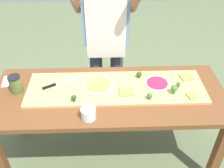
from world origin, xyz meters
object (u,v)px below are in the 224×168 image
at_px(pizza_whole_beet_magenta, 157,83).
at_px(cook_center, 106,31).
at_px(sauce_jar, 16,84).
at_px(recipe_note, 10,81).
at_px(flour_cup, 88,114).
at_px(pizza_whole_pesto_green, 98,85).
at_px(broccoli_floret_back_mid, 150,96).
at_px(chefs_knife, 56,84).
at_px(broccoli_floret_back_left, 139,74).
at_px(pizza_slice_far_left, 126,92).
at_px(prep_table, 109,102).
at_px(cheese_crumble_b, 174,74).
at_px(pizza_slice_near_right, 186,77).
at_px(cheese_crumble_c, 80,78).
at_px(broccoli_floret_back_right, 179,84).
at_px(broccoli_floret_front_left, 174,89).
at_px(cheese_crumble_a, 176,100).
at_px(pizza_slice_near_left, 192,96).
at_px(cheese_crumble_d, 110,95).
at_px(broccoli_floret_center_right, 74,98).

relative_size(pizza_whole_beet_magenta, cook_center, 0.12).
relative_size(sauce_jar, recipe_note, 0.95).
height_order(pizza_whole_beet_magenta, flour_cup, flour_cup).
height_order(pizza_whole_pesto_green, broccoli_floret_back_mid, broccoli_floret_back_mid).
bearing_deg(flour_cup, pizza_whole_beet_magenta, 32.06).
xyz_separation_m(chefs_knife, broccoli_floret_back_left, (0.67, 0.08, 0.03)).
distance_m(pizza_whole_beet_magenta, pizza_slice_far_left, 0.27).
height_order(prep_table, pizza_slice_far_left, pizza_slice_far_left).
xyz_separation_m(broccoli_floret_back_mid, cheese_crumble_b, (0.25, 0.30, -0.02)).
bearing_deg(recipe_note, pizza_whole_pesto_green, -8.60).
bearing_deg(recipe_note, pizza_slice_near_right, -1.25).
relative_size(pizza_whole_pesto_green, cheese_crumble_c, 16.39).
height_order(broccoli_floret_back_left, broccoli_floret_back_right, broccoli_floret_back_left).
distance_m(broccoli_floret_front_left, cheese_crumble_a, 0.09).
relative_size(chefs_knife, pizza_slice_near_right, 3.01).
bearing_deg(pizza_slice_near_left, cheese_crumble_c, 163.53).
bearing_deg(broccoli_floret_back_left, broccoli_floret_front_left, -41.61).
bearing_deg(recipe_note, cheese_crumble_c, -1.18).
distance_m(broccoli_floret_back_left, flour_cup, 0.59).
distance_m(pizza_whole_beet_magenta, cheese_crumble_a, 0.23).
bearing_deg(broccoli_floret_back_left, chefs_knife, -173.53).
bearing_deg(pizza_whole_pesto_green, cheese_crumble_b, 10.75).
xyz_separation_m(cheese_crumble_d, flour_cup, (-0.16, -0.20, 0.01)).
relative_size(pizza_slice_near_right, cheese_crumble_c, 6.09).
xyz_separation_m(sauce_jar, cook_center, (0.71, 0.50, 0.18)).
bearing_deg(sauce_jar, pizza_slice_near_right, 4.38).
height_order(pizza_whole_pesto_green, cheese_crumble_c, same).
distance_m(prep_table, chefs_knife, 0.45).
distance_m(broccoli_floret_back_right, recipe_note, 1.37).
distance_m(pizza_slice_far_left, broccoli_floret_back_right, 0.42).
distance_m(prep_table, broccoli_floret_front_left, 0.52).
xyz_separation_m(broccoli_floret_back_right, sauce_jar, (-1.26, 0.02, 0.02)).
bearing_deg(broccoli_floret_center_right, cheese_crumble_d, 10.92).
distance_m(chefs_knife, cheese_crumble_d, 0.46).
distance_m(pizza_whole_beet_magenta, cheese_crumble_c, 0.63).
height_order(broccoli_floret_back_left, cook_center, cook_center).
height_order(pizza_slice_far_left, recipe_note, pizza_slice_far_left).
relative_size(pizza_slice_near_right, cheese_crumble_b, 4.23).
xyz_separation_m(cheese_crumble_a, cook_center, (-0.51, 0.68, 0.23)).
bearing_deg(cheese_crumble_c, broccoli_floret_back_mid, -27.19).
xyz_separation_m(broccoli_floret_back_right, recipe_note, (-1.36, 0.15, -0.05)).
bearing_deg(pizza_slice_near_right, cook_center, 148.81).
bearing_deg(broccoli_floret_back_mid, broccoli_floret_front_left, 16.31).
distance_m(cheese_crumble_b, cook_center, 0.70).
distance_m(chefs_knife, broccoli_floret_back_left, 0.68).
bearing_deg(pizza_slice_near_left, pizza_whole_pesto_green, 167.59).
distance_m(cheese_crumble_a, cook_center, 0.88).
height_order(cheese_crumble_b, recipe_note, cheese_crumble_b).
height_order(cheese_crumble_b, cook_center, cook_center).
bearing_deg(broccoli_floret_back_mid, cheese_crumble_c, 152.81).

